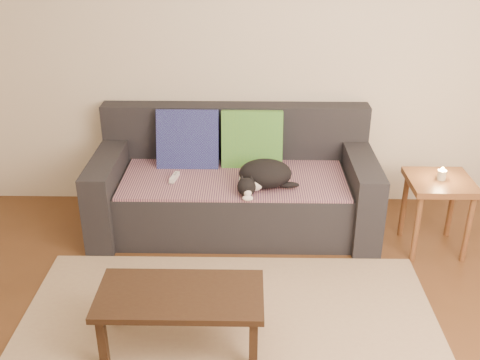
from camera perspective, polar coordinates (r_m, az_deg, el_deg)
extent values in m
cube|color=beige|center=(4.41, -0.48, 13.40)|extent=(4.50, 0.04, 2.60)
cube|color=#232328|center=(4.31, -0.59, -2.37)|extent=(1.70, 0.78, 0.42)
cube|color=#232328|center=(4.49, -0.48, 4.93)|extent=(2.10, 0.18, 0.45)
cube|color=#232328|center=(4.39, -13.08, -1.17)|extent=(0.20, 0.90, 0.60)
cube|color=#232328|center=(4.35, 12.03, -1.37)|extent=(0.20, 0.90, 0.60)
cube|color=#3A2444|center=(4.19, -0.61, 0.17)|extent=(1.66, 0.74, 0.02)
cube|color=#1B1457|center=(4.37, -5.30, 4.03)|extent=(0.48, 0.25, 0.49)
cube|color=#0E5A41|center=(4.35, 1.23, 4.00)|extent=(0.47, 0.20, 0.48)
ellipsoid|color=black|center=(4.01, 2.59, 0.67)|extent=(0.44, 0.37, 0.20)
sphere|color=black|center=(3.88, 0.67, -0.70)|extent=(0.16, 0.16, 0.13)
sphere|color=white|center=(3.84, 0.79, -1.33)|extent=(0.07, 0.07, 0.05)
ellipsoid|color=black|center=(4.00, 4.98, -0.50)|extent=(0.16, 0.09, 0.04)
cube|color=white|center=(4.18, -6.67, 0.29)|extent=(0.06, 0.15, 0.03)
cube|color=white|center=(4.14, 0.20, 0.24)|extent=(0.04, 0.15, 0.03)
cube|color=brown|center=(4.14, 19.69, -0.22)|extent=(0.44, 0.44, 0.04)
cylinder|color=brown|center=(4.06, 17.48, -4.79)|extent=(0.04, 0.04, 0.51)
cylinder|color=brown|center=(4.18, 22.14, -4.69)|extent=(0.04, 0.04, 0.51)
cylinder|color=brown|center=(4.36, 16.31, -2.47)|extent=(0.04, 0.04, 0.51)
cylinder|color=brown|center=(4.47, 20.67, -2.45)|extent=(0.04, 0.04, 0.51)
cylinder|color=beige|center=(4.12, 19.81, 0.49)|extent=(0.06, 0.06, 0.07)
sphere|color=#FFBF59|center=(4.10, 19.90, 1.06)|extent=(0.02, 0.02, 0.02)
cube|color=tan|center=(3.31, -1.25, -16.53)|extent=(2.50, 1.80, 0.01)
cube|color=black|center=(3.12, -6.11, -11.61)|extent=(0.91, 0.45, 0.04)
cube|color=black|center=(3.18, -13.77, -15.76)|extent=(0.05, 0.05, 0.33)
cube|color=black|center=(3.08, 1.36, -16.38)|extent=(0.05, 0.05, 0.33)
cube|color=black|center=(3.43, -12.40, -12.02)|extent=(0.05, 0.05, 0.33)
cube|color=black|center=(3.35, 1.34, -12.44)|extent=(0.05, 0.05, 0.33)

